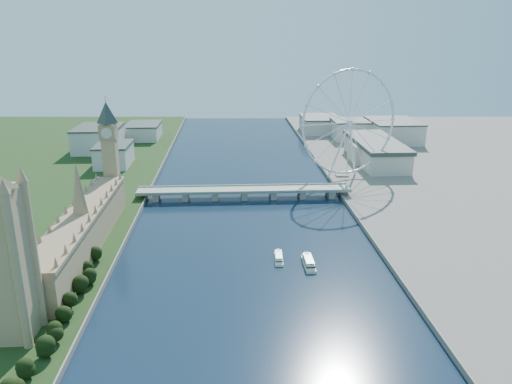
{
  "coord_description": "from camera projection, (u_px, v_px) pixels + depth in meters",
  "views": [
    {
      "loc": [
        -15.18,
        -191.84,
        163.56
      ],
      "look_at": [
        7.3,
        210.0,
        34.85
      ],
      "focal_mm": 35.0,
      "sensor_mm": 36.0,
      "label": 1
    }
  ],
  "objects": [
    {
      "name": "tour_boat_far",
      "position": [
        308.0,
        266.0,
        367.19
      ],
      "size": [
        8.0,
        30.13,
        6.64
      ],
      "primitive_type": null,
      "rotation": [
        0.0,
        0.0,
        0.01
      ],
      "color": "beige",
      "rests_on": "ground"
    },
    {
      "name": "parliament_range",
      "position": [
        83.0,
        231.0,
        382.29
      ],
      "size": [
        24.0,
        200.0,
        70.0
      ],
      "color": "tan",
      "rests_on": "ground"
    },
    {
      "name": "victoria_tower",
      "position": [
        2.0,
        251.0,
        261.59
      ],
      "size": [
        28.16,
        28.16,
        112.0
      ],
      "color": "tan",
      "rests_on": "ground"
    },
    {
      "name": "london_eye",
      "position": [
        349.0,
        123.0,
        556.56
      ],
      "size": [
        113.6,
        39.12,
        124.3
      ],
      "color": "silver",
      "rests_on": "ground"
    },
    {
      "name": "tour_boat_near",
      "position": [
        279.0,
        260.0,
        376.0
      ],
      "size": [
        7.87,
        25.93,
        5.62
      ],
      "primitive_type": null,
      "rotation": [
        0.0,
        0.0,
        -0.05
      ],
      "color": "white",
      "rests_on": "ground"
    },
    {
      "name": "county_hall",
      "position": [
        375.0,
        164.0,
        651.3
      ],
      "size": [
        54.0,
        144.0,
        35.0
      ],
      "primitive_type": null,
      "color": "beige",
      "rests_on": "ground"
    },
    {
      "name": "westminster_bridge",
      "position": [
        244.0,
        192.0,
        516.34
      ],
      "size": [
        220.0,
        22.0,
        9.5
      ],
      "color": "gray",
      "rests_on": "ground"
    },
    {
      "name": "tree_row",
      "position": [
        57.0,
        322.0,
        279.6
      ],
      "size": [
        9.07,
        185.07,
        20.22
      ],
      "color": "black",
      "rests_on": "ground"
    },
    {
      "name": "city_skyline",
      "position": [
        264.0,
        133.0,
        762.62
      ],
      "size": [
        505.0,
        280.0,
        32.0
      ],
      "color": "beige",
      "rests_on": "ground"
    },
    {
      "name": "big_ben",
      "position": [
        109.0,
        141.0,
        470.35
      ],
      "size": [
        20.02,
        20.02,
        110.0
      ],
      "color": "tan",
      "rests_on": "ground"
    }
  ]
}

